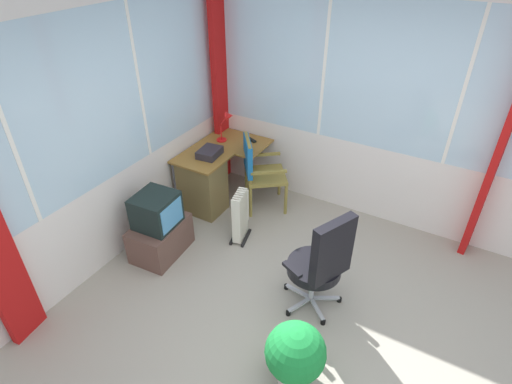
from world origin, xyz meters
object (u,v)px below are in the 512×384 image
at_px(wooden_armchair, 255,166).
at_px(tv_on_stand, 159,229).
at_px(potted_plant, 295,354).
at_px(desk, 204,182).
at_px(desk_lamp, 227,121).
at_px(office_chair, 322,261).
at_px(tv_remote, 252,140).
at_px(space_heater, 241,215).
at_px(paper_tray, 210,153).

distance_m(wooden_armchair, tv_on_stand, 1.39).
bearing_deg(tv_on_stand, potted_plant, -108.36).
bearing_deg(desk, desk_lamp, 0.39).
distance_m(office_chair, tv_on_stand, 1.83).
bearing_deg(desk, tv_remote, -22.33).
bearing_deg(tv_remote, office_chair, -110.53).
distance_m(office_chair, potted_plant, 0.83).
bearing_deg(office_chair, desk_lamp, 53.63).
bearing_deg(tv_remote, desk_lamp, 134.44).
height_order(wooden_armchair, potted_plant, wooden_armchair).
bearing_deg(wooden_armchair, tv_on_stand, 160.22).
relative_size(wooden_armchair, space_heater, 1.55).
xyz_separation_m(paper_tray, office_chair, (-0.90, -1.83, -0.17)).
distance_m(tv_remote, potted_plant, 2.88).
bearing_deg(office_chair, space_heater, 65.61).
height_order(desk, wooden_armchair, wooden_armchair).
distance_m(desk, potted_plant, 2.55).
bearing_deg(paper_tray, desk_lamp, 6.30).
bearing_deg(wooden_armchair, paper_tray, 117.24).
xyz_separation_m(wooden_armchair, tv_on_stand, (-1.28, 0.46, -0.27)).
relative_size(desk_lamp, paper_tray, 1.27).
bearing_deg(tv_on_stand, paper_tray, 1.65).
bearing_deg(potted_plant, desk_lamp, 42.92).
height_order(desk_lamp, space_heater, desk_lamp).
bearing_deg(tv_remote, potted_plant, -120.18).
distance_m(wooden_armchair, potted_plant, 2.43).
relative_size(desk, desk_lamp, 3.01).
relative_size(wooden_armchair, potted_plant, 1.70).
xyz_separation_m(tv_remote, tv_on_stand, (-1.63, 0.21, -0.40)).
distance_m(paper_tray, potted_plant, 2.61).
bearing_deg(desk_lamp, wooden_armchair, -113.36).
bearing_deg(desk_lamp, desk, -179.61).
bearing_deg(tv_remote, desk, -179.59).
distance_m(desk, paper_tray, 0.39).
bearing_deg(wooden_armchair, potted_plant, -142.76).
height_order(tv_remote, potted_plant, tv_remote).
xyz_separation_m(tv_remote, paper_tray, (-0.60, 0.23, 0.03)).
distance_m(desk, desk_lamp, 0.82).
xyz_separation_m(tv_remote, office_chair, (-1.51, -1.60, -0.14)).
height_order(desk_lamp, potted_plant, desk_lamp).
height_order(paper_tray, space_heater, paper_tray).
relative_size(office_chair, space_heater, 1.76).
distance_m(space_heater, potted_plant, 1.83).
relative_size(desk, space_heater, 1.85).
xyz_separation_m(desk, potted_plant, (-1.58, -2.00, -0.08)).
bearing_deg(desk, space_heater, -111.45).
height_order(tv_remote, office_chair, office_chair).
distance_m(paper_tray, wooden_armchair, 0.58).
distance_m(desk_lamp, tv_remote, 0.39).
xyz_separation_m(desk_lamp, office_chair, (-1.39, -1.89, -0.37)).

